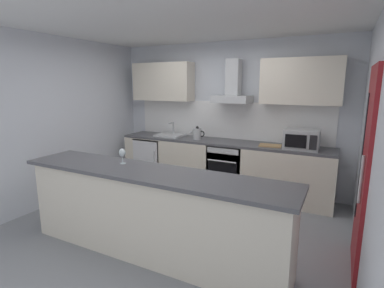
{
  "coord_description": "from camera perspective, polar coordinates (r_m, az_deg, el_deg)",
  "views": [
    {
      "loc": [
        1.88,
        -3.24,
        1.87
      ],
      "look_at": [
        0.03,
        0.36,
        1.05
      ],
      "focal_mm": 27.8,
      "sensor_mm": 36.0,
      "label": 1
    }
  ],
  "objects": [
    {
      "name": "range_hood",
      "position": [
        5.13,
        7.84,
        10.41
      ],
      "size": [
        0.62,
        0.45,
        0.72
      ],
      "color": "#B7BABC"
    },
    {
      "name": "kettle",
      "position": [
        5.28,
        1.01,
        2.0
      ],
      "size": [
        0.29,
        0.15,
        0.24
      ],
      "color": "#B7BABC",
      "rests_on": "counter_back"
    },
    {
      "name": "sink",
      "position": [
        5.61,
        -4.22,
        1.75
      ],
      "size": [
        0.5,
        0.4,
        0.26
      ],
      "color": "silver",
      "rests_on": "counter_back"
    },
    {
      "name": "counter_back",
      "position": [
        5.29,
        5.32,
        -4.2
      ],
      "size": [
        3.74,
        0.6,
        0.9
      ],
      "color": "beige",
      "rests_on": "ground"
    },
    {
      "name": "counter_island",
      "position": [
        3.36,
        -8.0,
        -12.97
      ],
      "size": [
        3.13,
        0.64,
        0.97
      ],
      "color": "beige",
      "rests_on": "ground"
    },
    {
      "name": "side_door",
      "position": [
        3.37,
        30.18,
        -4.66
      ],
      "size": [
        0.08,
        0.85,
        2.05
      ],
      "color": "maroon",
      "rests_on": "ground"
    },
    {
      "name": "ground",
      "position": [
        4.2,
        -2.71,
        -15.2
      ],
      "size": [
        5.25,
        4.61,
        0.02
      ],
      "primitive_type": "cube",
      "color": "gray"
    },
    {
      "name": "upper_cabinets",
      "position": [
        5.23,
        6.25,
        11.81
      ],
      "size": [
        3.69,
        0.32,
        0.7
      ],
      "color": "beige"
    },
    {
      "name": "wine_glass",
      "position": [
        3.51,
        -13.23,
        -1.73
      ],
      "size": [
        0.08,
        0.08,
        0.18
      ],
      "color": "silver",
      "rests_on": "counter_island"
    },
    {
      "name": "wall_left",
      "position": [
        5.23,
        -24.13,
        4.18
      ],
      "size": [
        0.12,
        4.61,
        2.6
      ],
      "primitive_type": "cube",
      "color": "silver",
      "rests_on": "ground"
    },
    {
      "name": "wall_right",
      "position": [
        3.31,
        31.97,
        -0.28
      ],
      "size": [
        0.12,
        4.61,
        2.6
      ],
      "primitive_type": "cube",
      "color": "silver",
      "rests_on": "ground"
    },
    {
      "name": "ceiling",
      "position": [
        3.82,
        -3.11,
        22.57
      ],
      "size": [
        5.25,
        4.61,
        0.02
      ],
      "primitive_type": "cube",
      "color": "white"
    },
    {
      "name": "backsplash_tile",
      "position": [
        5.42,
        6.7,
        4.57
      ],
      "size": [
        3.61,
        0.02,
        0.66
      ],
      "primitive_type": "cube",
      "color": "white"
    },
    {
      "name": "microwave",
      "position": [
        4.78,
        20.28,
        0.83
      ],
      "size": [
        0.5,
        0.38,
        0.3
      ],
      "color": "#B7BABC",
      "rests_on": "counter_back"
    },
    {
      "name": "wall_back",
      "position": [
        5.48,
        6.98,
        5.38
      ],
      "size": [
        5.25,
        0.12,
        2.6
      ],
      "primitive_type": "cube",
      "color": "silver",
      "rests_on": "ground"
    },
    {
      "name": "oven",
      "position": [
        5.2,
        6.96,
        -4.38
      ],
      "size": [
        0.6,
        0.62,
        0.8
      ],
      "color": "slate",
      "rests_on": "ground"
    },
    {
      "name": "refrigerator",
      "position": [
        5.9,
        -7.35,
        -2.82
      ],
      "size": [
        0.58,
        0.6,
        0.85
      ],
      "color": "white",
      "rests_on": "ground"
    },
    {
      "name": "chopping_board",
      "position": [
        4.88,
        14.78,
        -0.28
      ],
      "size": [
        0.36,
        0.26,
        0.02
      ],
      "primitive_type": "cube",
      "rotation": [
        0.0,
        0.0,
        0.12
      ],
      "color": "tan",
      "rests_on": "counter_back"
    }
  ]
}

